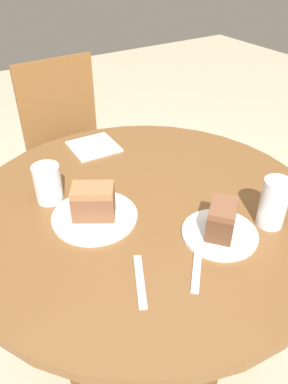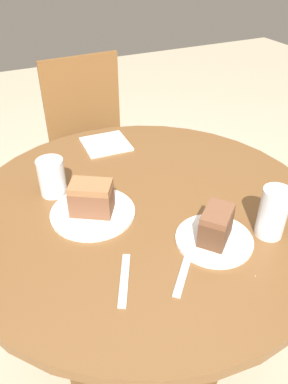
{
  "view_description": "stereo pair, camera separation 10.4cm",
  "coord_description": "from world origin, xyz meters",
  "px_view_note": "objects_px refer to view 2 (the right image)",
  "views": [
    {
      "loc": [
        -0.46,
        -0.72,
        1.41
      ],
      "look_at": [
        0.0,
        0.0,
        0.81
      ],
      "focal_mm": 35.0,
      "sensor_mm": 36.0,
      "label": 1
    },
    {
      "loc": [
        -0.37,
        -0.77,
        1.41
      ],
      "look_at": [
        0.0,
        0.0,
        0.81
      ],
      "focal_mm": 35.0,
      "sensor_mm": 36.0,
      "label": 2
    }
  ],
  "objects_px": {
    "plate_near": "(214,240)",
    "glass_lemonade": "(272,215)",
    "chair": "(95,149)",
    "plate_far": "(93,213)",
    "glass_water": "(52,179)",
    "cake_slice_far": "(91,198)",
    "cake_slice_near": "(216,225)"
  },
  "relations": [
    {
      "from": "plate_near",
      "to": "glass_lemonade",
      "type": "bearing_deg",
      "value": -13.86
    },
    {
      "from": "chair",
      "to": "plate_far",
      "type": "xyz_separation_m",
      "value": [
        -0.29,
        -0.87,
        0.3
      ]
    },
    {
      "from": "plate_far",
      "to": "glass_lemonade",
      "type": "height_order",
      "value": "glass_lemonade"
    },
    {
      "from": "glass_water",
      "to": "cake_slice_far",
      "type": "bearing_deg",
      "value": -64.19
    },
    {
      "from": "chair",
      "to": "plate_near",
      "type": "relative_size",
      "value": 4.71
    },
    {
      "from": "cake_slice_near",
      "to": "glass_water",
      "type": "distance_m",
      "value": 0.49
    },
    {
      "from": "plate_far",
      "to": "cake_slice_far",
      "type": "bearing_deg",
      "value": 90.0
    },
    {
      "from": "chair",
      "to": "plate_near",
      "type": "height_order",
      "value": "chair"
    },
    {
      "from": "plate_near",
      "to": "glass_water",
      "type": "relative_size",
      "value": 1.75
    },
    {
      "from": "chair",
      "to": "cake_slice_far",
      "type": "bearing_deg",
      "value": -110.4
    },
    {
      "from": "plate_far",
      "to": "glass_lemonade",
      "type": "bearing_deg",
      "value": -35.35
    },
    {
      "from": "chair",
      "to": "glass_water",
      "type": "xyz_separation_m",
      "value": [
        -0.36,
        -0.72,
        0.34
      ]
    },
    {
      "from": "cake_slice_far",
      "to": "glass_water",
      "type": "distance_m",
      "value": 0.16
    },
    {
      "from": "chair",
      "to": "cake_slice_far",
      "type": "xyz_separation_m",
      "value": [
        -0.29,
        -0.87,
        0.35
      ]
    },
    {
      "from": "cake_slice_near",
      "to": "glass_lemonade",
      "type": "relative_size",
      "value": 0.86
    },
    {
      "from": "chair",
      "to": "plate_far",
      "type": "distance_m",
      "value": 0.96
    },
    {
      "from": "chair",
      "to": "glass_lemonade",
      "type": "distance_m",
      "value": 1.2
    },
    {
      "from": "plate_far",
      "to": "cake_slice_near",
      "type": "height_order",
      "value": "cake_slice_near"
    },
    {
      "from": "plate_near",
      "to": "plate_far",
      "type": "relative_size",
      "value": 0.84
    },
    {
      "from": "chair",
      "to": "cake_slice_far",
      "type": "distance_m",
      "value": 0.98
    },
    {
      "from": "chair",
      "to": "cake_slice_far",
      "type": "height_order",
      "value": "chair"
    },
    {
      "from": "plate_near",
      "to": "glass_lemonade",
      "type": "relative_size",
      "value": 1.43
    },
    {
      "from": "chair",
      "to": "glass_water",
      "type": "height_order",
      "value": "chair"
    },
    {
      "from": "cake_slice_far",
      "to": "glass_water",
      "type": "bearing_deg",
      "value": 115.81
    },
    {
      "from": "glass_water",
      "to": "cake_slice_near",
      "type": "bearing_deg",
      "value": -50.95
    },
    {
      "from": "chair",
      "to": "cake_slice_near",
      "type": "height_order",
      "value": "chair"
    },
    {
      "from": "cake_slice_far",
      "to": "cake_slice_near",
      "type": "bearing_deg",
      "value": -44.59
    },
    {
      "from": "plate_far",
      "to": "cake_slice_near",
      "type": "distance_m",
      "value": 0.34
    },
    {
      "from": "cake_slice_far",
      "to": "glass_lemonade",
      "type": "distance_m",
      "value": 0.47
    },
    {
      "from": "cake_slice_near",
      "to": "cake_slice_far",
      "type": "height_order",
      "value": "cake_slice_far"
    },
    {
      "from": "cake_slice_near",
      "to": "plate_far",
      "type": "bearing_deg",
      "value": 135.41
    },
    {
      "from": "plate_far",
      "to": "glass_lemonade",
      "type": "xyz_separation_m",
      "value": [
        0.38,
        -0.27,
        0.06
      ]
    }
  ]
}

